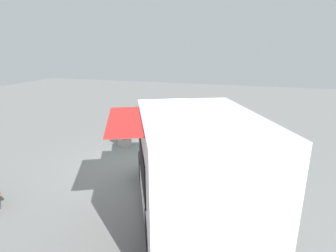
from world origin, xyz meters
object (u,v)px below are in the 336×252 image
at_px(food_truck, 191,164).
at_px(person_customer, 138,115).
at_px(planter_flowering_side, 222,123).
at_px(planter_flowering_near, 271,148).
at_px(planter_flowering_far, 124,134).

bearing_deg(food_truck, person_customer, -148.00).
relative_size(person_customer, planter_flowering_side, 1.03).
xyz_separation_m(planter_flowering_near, planter_flowering_side, (-2.19, -1.91, 0.13)).
bearing_deg(planter_flowering_far, planter_flowering_near, 95.09).
distance_m(planter_flowering_far, planter_flowering_side, 4.30).
xyz_separation_m(person_customer, planter_flowering_side, (0.56, 4.20, 0.09)).
bearing_deg(food_truck, planter_flowering_far, -135.84).
distance_m(planter_flowering_near, planter_flowering_side, 2.91).
xyz_separation_m(planter_flowering_far, planter_flowering_side, (-2.66, 3.38, -0.01)).
bearing_deg(planter_flowering_side, planter_flowering_far, -51.83).
bearing_deg(planter_flowering_far, person_customer, -165.69).
bearing_deg(person_customer, planter_flowering_far, 14.31).
bearing_deg(person_customer, food_truck, 32.00).
height_order(person_customer, planter_flowering_far, person_customer).
relative_size(person_customer, planter_flowering_far, 1.03).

